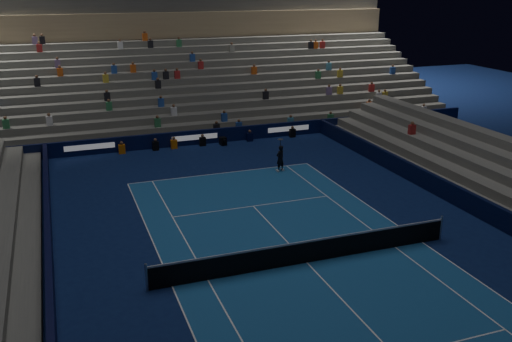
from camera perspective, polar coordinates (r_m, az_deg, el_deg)
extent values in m
plane|color=#0B1947|center=(23.13, 5.14, -9.18)|extent=(90.00, 90.00, 0.00)
cube|color=#194F8D|center=(23.13, 5.14, -9.17)|extent=(10.97, 23.77, 0.01)
cube|color=#080E33|center=(39.37, -6.22, 3.37)|extent=(44.00, 0.25, 1.00)
cube|color=black|center=(28.12, 23.46, -4.42)|extent=(0.25, 37.00, 1.00)
cube|color=black|center=(21.13, -19.99, -11.65)|extent=(0.25, 37.00, 1.00)
cube|color=#5E5F5A|center=(40.38, -6.55, 3.38)|extent=(44.00, 1.00, 0.50)
cube|color=#5E5F5A|center=(41.26, -6.90, 4.05)|extent=(44.00, 1.00, 1.00)
cube|color=#5E5F5A|center=(42.14, -7.22, 4.70)|extent=(44.00, 1.00, 1.50)
cube|color=#5E5F5A|center=(43.04, -7.54, 5.32)|extent=(44.00, 1.00, 2.00)
cube|color=#5E5F5A|center=(43.93, -7.84, 5.91)|extent=(44.00, 1.00, 2.50)
cube|color=#5E5F5A|center=(44.84, -8.13, 6.48)|extent=(44.00, 1.00, 3.00)
cube|color=#5E5F5A|center=(45.75, -8.42, 7.03)|extent=(44.00, 1.00, 3.50)
cube|color=#5E5F5A|center=(46.66, -8.69, 7.55)|extent=(44.00, 1.00, 4.00)
cube|color=#5E5F5A|center=(47.58, -8.95, 8.06)|extent=(44.00, 1.00, 4.50)
cube|color=#5E5F5A|center=(48.51, -9.20, 8.54)|extent=(44.00, 1.00, 5.00)
cube|color=#5E5F5A|center=(49.43, -9.44, 9.01)|extent=(44.00, 1.00, 5.50)
cube|color=#5E5F5A|center=(50.37, -9.67, 9.46)|extent=(44.00, 1.00, 6.00)
cube|color=#96805C|center=(50.98, -10.17, 14.18)|extent=(44.00, 0.60, 2.20)
cube|color=#62625D|center=(21.30, -22.10, -12.45)|extent=(1.00, 37.00, 0.50)
cylinder|color=#B2B2B7|center=(21.24, -10.97, -10.48)|extent=(0.10, 0.10, 1.10)
cylinder|color=#B2B2B7|center=(26.04, 18.12, -5.45)|extent=(0.10, 0.10, 1.10)
cube|color=black|center=(22.93, 5.17, -8.18)|extent=(12.80, 0.03, 0.90)
cube|color=white|center=(22.71, 5.20, -7.08)|extent=(12.80, 0.04, 0.08)
imported|color=black|center=(33.53, 2.45, 1.28)|extent=(0.68, 0.57, 1.58)
cube|color=black|center=(39.19, -3.35, 3.03)|extent=(0.46, 0.54, 0.54)
cylinder|color=black|center=(38.75, -3.17, 3.11)|extent=(0.19, 0.36, 0.16)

